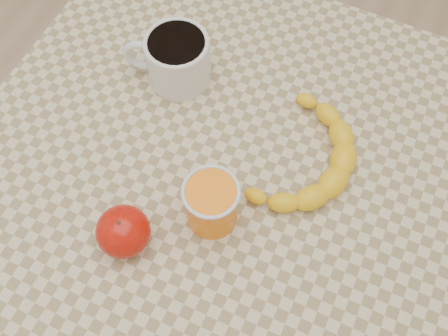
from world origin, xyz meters
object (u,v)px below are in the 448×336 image
at_px(coffee_mug, 176,58).
at_px(orange_juice_glass, 212,204).
at_px(table, 224,197).
at_px(banana, 304,158).
at_px(apple, 123,231).

distance_m(coffee_mug, orange_juice_glass, 0.25).
distance_m(table, orange_juice_glass, 0.15).
height_order(table, banana, banana).
xyz_separation_m(table, orange_juice_glass, (0.01, -0.07, 0.13)).
xyz_separation_m(coffee_mug, apple, (0.06, -0.28, -0.01)).
bearing_deg(apple, table, 62.05).
xyz_separation_m(orange_juice_glass, apple, (-0.09, -0.08, -0.01)).
distance_m(table, coffee_mug, 0.24).
distance_m(apple, banana, 0.28).
xyz_separation_m(table, coffee_mug, (-0.14, 0.13, 0.13)).
relative_size(coffee_mug, banana, 0.55).
height_order(orange_juice_glass, banana, orange_juice_glass).
bearing_deg(banana, orange_juice_glass, -110.90).
bearing_deg(banana, table, -134.68).
relative_size(coffee_mug, orange_juice_glass, 1.68).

